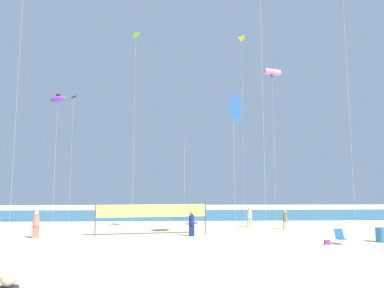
{
  "coord_description": "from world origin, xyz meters",
  "views": [
    {
      "loc": [
        -0.49,
        -16.95,
        3.28
      ],
      "look_at": [
        0.83,
        10.83,
        6.76
      ],
      "focal_mm": 33.82,
      "sensor_mm": 36.0,
      "label": 1
    }
  ],
  "objects_px": {
    "beach_handbag": "(327,242)",
    "kite_lime_diamond": "(135,37)",
    "beachgoer_olive_shirt": "(285,219)",
    "kite_violet_diamond": "(184,144)",
    "folding_beach_chair": "(340,236)",
    "beachgoer_coral_shirt": "(36,224)",
    "beachgoer_white_shirt": "(250,216)",
    "trash_barrel": "(381,235)",
    "kite_black_diamond": "(73,100)",
    "volleyball_net": "(152,212)",
    "kite_blue_delta": "(234,108)",
    "kite_pink_tube": "(272,72)",
    "beachgoer_navy_shirt": "(192,223)",
    "kite_violet_inflatable": "(58,99)",
    "kite_yellow_diamond": "(241,42)"
  },
  "relations": [
    {
      "from": "beachgoer_navy_shirt",
      "to": "trash_barrel",
      "type": "distance_m",
      "value": 12.21
    },
    {
      "from": "beachgoer_olive_shirt",
      "to": "volleyball_net",
      "type": "bearing_deg",
      "value": 158.69
    },
    {
      "from": "folding_beach_chair",
      "to": "kite_lime_diamond",
      "type": "height_order",
      "value": "kite_lime_diamond"
    },
    {
      "from": "beach_handbag",
      "to": "folding_beach_chair",
      "type": "bearing_deg",
      "value": 11.45
    },
    {
      "from": "beachgoer_navy_shirt",
      "to": "kite_lime_diamond",
      "type": "xyz_separation_m",
      "value": [
        -5.2,
        8.52,
        17.35
      ]
    },
    {
      "from": "kite_lime_diamond",
      "to": "kite_blue_delta",
      "type": "height_order",
      "value": "kite_lime_diamond"
    },
    {
      "from": "trash_barrel",
      "to": "beach_handbag",
      "type": "xyz_separation_m",
      "value": [
        -3.82,
        -0.85,
        -0.31
      ]
    },
    {
      "from": "beachgoer_navy_shirt",
      "to": "kite_violet_inflatable",
      "type": "xyz_separation_m",
      "value": [
        -11.98,
        7.04,
        10.55
      ]
    },
    {
      "from": "beach_handbag",
      "to": "kite_violet_inflatable",
      "type": "bearing_deg",
      "value": 150.32
    },
    {
      "from": "kite_lime_diamond",
      "to": "kite_violet_diamond",
      "type": "relative_size",
      "value": 2.49
    },
    {
      "from": "beachgoer_olive_shirt",
      "to": "folding_beach_chair",
      "type": "xyz_separation_m",
      "value": [
        0.88,
        -8.01,
        -0.35
      ]
    },
    {
      "from": "beachgoer_olive_shirt",
      "to": "kite_black_diamond",
      "type": "bearing_deg",
      "value": 122.55
    },
    {
      "from": "kite_pink_tube",
      "to": "kite_lime_diamond",
      "type": "bearing_deg",
      "value": 174.17
    },
    {
      "from": "beachgoer_coral_shirt",
      "to": "folding_beach_chair",
      "type": "xyz_separation_m",
      "value": [
        19.34,
        -3.51,
        -0.5
      ]
    },
    {
      "from": "kite_lime_diamond",
      "to": "kite_yellow_diamond",
      "type": "bearing_deg",
      "value": 8.3
    },
    {
      "from": "trash_barrel",
      "to": "kite_violet_diamond",
      "type": "xyz_separation_m",
      "value": [
        -12.09,
        8.92,
        6.77
      ]
    },
    {
      "from": "beach_handbag",
      "to": "kite_lime_diamond",
      "type": "distance_m",
      "value": 25.77
    },
    {
      "from": "kite_lime_diamond",
      "to": "kite_violet_diamond",
      "type": "distance_m",
      "value": 12.44
    },
    {
      "from": "kite_lime_diamond",
      "to": "kite_pink_tube",
      "type": "distance_m",
      "value": 13.88
    },
    {
      "from": "beachgoer_navy_shirt",
      "to": "kite_pink_tube",
      "type": "height_order",
      "value": "kite_pink_tube"
    },
    {
      "from": "kite_violet_diamond",
      "to": "beachgoer_white_shirt",
      "type": "bearing_deg",
      "value": 2.93
    },
    {
      "from": "folding_beach_chair",
      "to": "kite_violet_inflatable",
      "type": "relative_size",
      "value": 0.07
    },
    {
      "from": "folding_beach_chair",
      "to": "trash_barrel",
      "type": "xyz_separation_m",
      "value": [
        2.94,
        0.67,
        -0.02
      ]
    },
    {
      "from": "folding_beach_chair",
      "to": "kite_blue_delta",
      "type": "xyz_separation_m",
      "value": [
        -5.89,
        2.83,
        8.46
      ]
    },
    {
      "from": "folding_beach_chair",
      "to": "kite_blue_delta",
      "type": "distance_m",
      "value": 10.69
    },
    {
      "from": "kite_black_diamond",
      "to": "kite_blue_delta",
      "type": "xyz_separation_m",
      "value": [
        14.59,
        -12.19,
        -3.48
      ]
    },
    {
      "from": "kite_lime_diamond",
      "to": "kite_violet_diamond",
      "type": "bearing_deg",
      "value": -32.18
    },
    {
      "from": "kite_black_diamond",
      "to": "beachgoer_coral_shirt",
      "type": "bearing_deg",
      "value": -84.36
    },
    {
      "from": "kite_lime_diamond",
      "to": "kite_pink_tube",
      "type": "bearing_deg",
      "value": -5.83
    },
    {
      "from": "beachgoer_navy_shirt",
      "to": "kite_blue_delta",
      "type": "bearing_deg",
      "value": 48.92
    },
    {
      "from": "volleyball_net",
      "to": "kite_pink_tube",
      "type": "height_order",
      "value": "kite_pink_tube"
    },
    {
      "from": "kite_yellow_diamond",
      "to": "kite_lime_diamond",
      "type": "bearing_deg",
      "value": -171.7
    },
    {
      "from": "beachgoer_navy_shirt",
      "to": "kite_blue_delta",
      "type": "distance_m",
      "value": 8.61
    },
    {
      "from": "folding_beach_chair",
      "to": "beach_handbag",
      "type": "distance_m",
      "value": 0.96
    },
    {
      "from": "beachgoer_olive_shirt",
      "to": "kite_violet_inflatable",
      "type": "height_order",
      "value": "kite_violet_inflatable"
    },
    {
      "from": "beachgoer_white_shirt",
      "to": "folding_beach_chair",
      "type": "bearing_deg",
      "value": -144.8
    },
    {
      "from": "trash_barrel",
      "to": "kite_black_diamond",
      "type": "relative_size",
      "value": 0.07
    },
    {
      "from": "folding_beach_chair",
      "to": "beachgoer_olive_shirt",
      "type": "bearing_deg",
      "value": 92.91
    },
    {
      "from": "beachgoer_olive_shirt",
      "to": "kite_violet_diamond",
      "type": "xyz_separation_m",
      "value": [
        -8.28,
        1.59,
        6.39
      ]
    },
    {
      "from": "kite_yellow_diamond",
      "to": "kite_violet_diamond",
      "type": "bearing_deg",
      "value": -142.87
    },
    {
      "from": "volleyball_net",
      "to": "kite_yellow_diamond",
      "type": "xyz_separation_m",
      "value": [
        8.56,
        9.38,
        16.98
      ]
    },
    {
      "from": "beachgoer_white_shirt",
      "to": "kite_violet_diamond",
      "type": "distance_m",
      "value": 8.51
    },
    {
      "from": "trash_barrel",
      "to": "kite_violet_diamond",
      "type": "distance_m",
      "value": 16.48
    },
    {
      "from": "beachgoer_navy_shirt",
      "to": "kite_violet_inflatable",
      "type": "distance_m",
      "value": 17.45
    },
    {
      "from": "volleyball_net",
      "to": "beachgoer_olive_shirt",
      "type": "bearing_deg",
      "value": 16.46
    },
    {
      "from": "beachgoer_olive_shirt",
      "to": "kite_violet_diamond",
      "type": "height_order",
      "value": "kite_violet_diamond"
    },
    {
      "from": "beachgoer_white_shirt",
      "to": "beach_handbag",
      "type": "height_order",
      "value": "beachgoer_white_shirt"
    },
    {
      "from": "beachgoer_navy_shirt",
      "to": "folding_beach_chair",
      "type": "bearing_deg",
      "value": 47.67
    },
    {
      "from": "beachgoer_white_shirt",
      "to": "kite_violet_inflatable",
      "type": "distance_m",
      "value": 20.32
    },
    {
      "from": "kite_black_diamond",
      "to": "kite_violet_diamond",
      "type": "xyz_separation_m",
      "value": [
        11.32,
        -5.42,
        -5.19
      ]
    }
  ]
}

